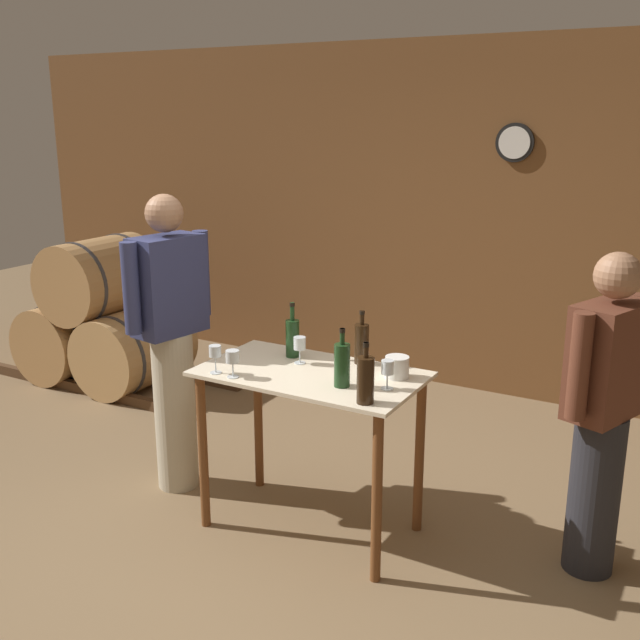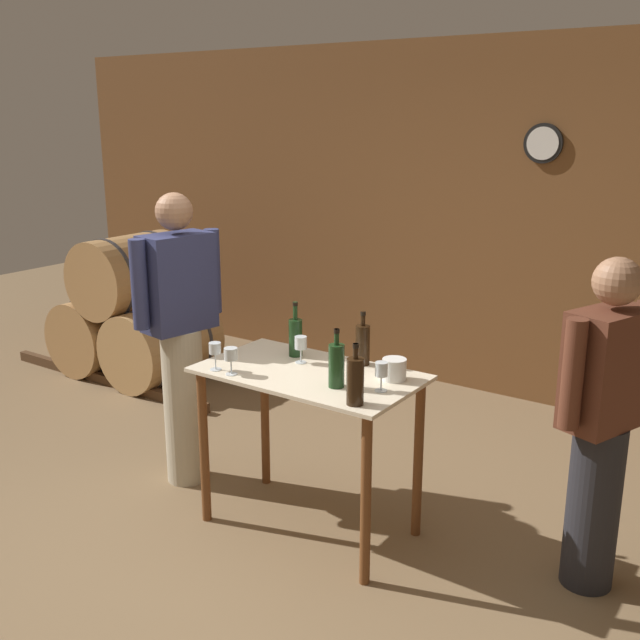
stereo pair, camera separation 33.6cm
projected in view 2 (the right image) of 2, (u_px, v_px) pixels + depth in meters
The scene contains 15 objects.
ground_plane at pixel (218, 551), 3.80m from camera, with size 14.00×14.00×0.00m, color brown.
back_wall at pixel (469, 220), 5.77m from camera, with size 8.40×0.08×2.70m.
barrel_rack at pixel (133, 318), 6.27m from camera, with size 2.24×0.81×1.20m.
tasting_table at pixel (309, 404), 3.84m from camera, with size 1.13×0.64×0.88m.
wine_bottle_far_left at pixel (296, 336), 4.02m from camera, with size 0.07×0.07×0.30m.
wine_bottle_left at pixel (363, 344), 3.88m from camera, with size 0.08×0.08×0.29m.
wine_bottle_center at pixel (336, 365), 3.56m from camera, with size 0.08×0.08×0.29m.
wine_bottle_right at pixel (355, 380), 3.34m from camera, with size 0.08×0.08×0.29m.
wine_glass_near_left at pixel (215, 350), 3.80m from camera, with size 0.06×0.06×0.15m.
wine_glass_near_center at pixel (231, 355), 3.73m from camera, with size 0.07×0.07×0.14m.
wine_glass_near_right at pixel (301, 344), 3.91m from camera, with size 0.06×0.06×0.14m.
wine_glass_far_side at pixel (381, 371), 3.51m from camera, with size 0.06×0.06×0.14m.
ice_bucket at pixel (394, 369), 3.67m from camera, with size 0.12×0.12×0.11m.
person_host at pixel (602, 421), 3.34m from camera, with size 0.34×0.56×1.57m.
person_visitor_with_scarf at pixel (180, 334), 4.32m from camera, with size 0.29×0.58×1.73m.
Camera 2 is at (2.33, -2.46, 2.15)m, focal length 42.00 mm.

